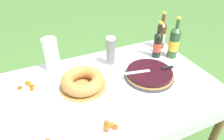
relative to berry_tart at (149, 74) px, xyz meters
name	(u,v)px	position (x,y,z in m)	size (l,w,h in m)	color
garden_table	(113,94)	(-0.29, 0.01, -0.10)	(1.46, 0.97, 0.73)	brown
tablecloth	(113,88)	(-0.29, 0.01, -0.04)	(1.47, 0.98, 0.10)	white
berry_tart	(149,74)	(0.00, 0.00, 0.00)	(0.37, 0.37, 0.06)	#38383D
serving_knife	(154,70)	(0.03, -0.01, 0.04)	(0.37, 0.10, 0.01)	silver
bundt_cake	(83,81)	(-0.48, 0.10, 0.02)	(0.33, 0.33, 0.09)	#B78447
cup_stack	(111,51)	(-0.19, 0.28, 0.09)	(0.07, 0.07, 0.24)	white
cider_bottle_green	(174,43)	(0.34, 0.17, 0.11)	(0.09, 0.09, 0.35)	#2D562D
cider_bottle_amber	(161,35)	(0.34, 0.36, 0.10)	(0.08, 0.08, 0.34)	brown
juice_bottle_red	(158,44)	(0.22, 0.23, 0.09)	(0.07, 0.07, 0.32)	black
snack_plate_near	(27,86)	(-0.84, 0.25, -0.02)	(0.23, 0.23, 0.05)	white
snack_plate_right	(111,125)	(-0.45, -0.30, -0.02)	(0.24, 0.24, 0.06)	white
paper_towel_roll	(52,55)	(-0.63, 0.40, 0.10)	(0.11, 0.11, 0.26)	white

